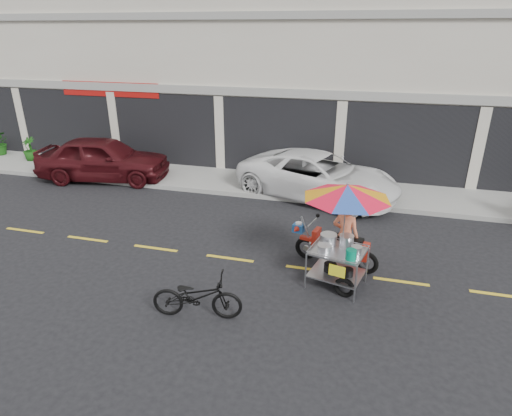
% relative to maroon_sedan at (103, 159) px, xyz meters
% --- Properties ---
extents(ground, '(90.00, 90.00, 0.00)m').
position_rel_maroon_sedan_xyz_m(ground, '(8.31, -4.45, -0.80)').
color(ground, black).
extents(sidewalk, '(45.00, 3.00, 0.15)m').
position_rel_maroon_sedan_xyz_m(sidewalk, '(8.31, 1.05, -0.73)').
color(sidewalk, gray).
rests_on(sidewalk, ground).
extents(shophouse_block, '(36.00, 8.11, 10.40)m').
position_rel_maroon_sedan_xyz_m(shophouse_block, '(11.13, 6.14, 3.43)').
color(shophouse_block, beige).
rests_on(shophouse_block, ground).
extents(centerline, '(42.00, 0.10, 0.01)m').
position_rel_maroon_sedan_xyz_m(centerline, '(8.31, -4.45, -0.80)').
color(centerline, gold).
rests_on(centerline, ground).
extents(maroon_sedan, '(4.96, 2.65, 1.60)m').
position_rel_maroon_sedan_xyz_m(maroon_sedan, '(0.00, 0.00, 0.00)').
color(maroon_sedan, '#3D0D11').
rests_on(maroon_sedan, ground).
extents(white_pickup, '(5.81, 3.99, 1.48)m').
position_rel_maroon_sedan_xyz_m(white_pickup, '(7.82, 0.25, -0.06)').
color(white_pickup, white).
rests_on(white_pickup, ground).
extents(plant_tall, '(1.19, 1.13, 1.04)m').
position_rel_maroon_sedan_xyz_m(plant_tall, '(-6.00, 1.39, -0.13)').
color(plant_tall, '#164810').
rests_on(plant_tall, sidewalk).
extents(plant_short, '(0.59, 0.59, 0.96)m').
position_rel_maroon_sedan_xyz_m(plant_short, '(-4.14, 1.00, -0.17)').
color(plant_short, '#164810').
rests_on(plant_short, sidewalk).
extents(near_bicycle, '(1.82, 0.90, 0.92)m').
position_rel_maroon_sedan_xyz_m(near_bicycle, '(6.43, -6.77, -0.34)').
color(near_bicycle, black).
rests_on(near_bicycle, ground).
extents(food_vendor_rig, '(2.34, 2.25, 2.37)m').
position_rel_maroon_sedan_xyz_m(food_vendor_rig, '(8.96, -4.63, 0.69)').
color(food_vendor_rig, black).
rests_on(food_vendor_rig, ground).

